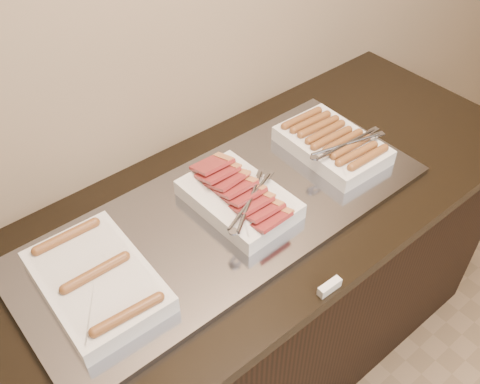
{
  "coord_description": "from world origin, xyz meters",
  "views": [
    {
      "loc": [
        -0.67,
        1.3,
        1.99
      ],
      "look_at": [
        0.03,
        2.13,
        0.97
      ],
      "focal_mm": 40.0,
      "sensor_mm": 36.0,
      "label": 1
    }
  ],
  "objects_px": {
    "counter": "(234,305)",
    "dish_right": "(333,144)",
    "warming_tray": "(227,215)",
    "dish_center": "(239,198)",
    "dish_left": "(97,281)"
  },
  "relations": [
    {
      "from": "dish_center",
      "to": "dish_right",
      "type": "relative_size",
      "value": 1.01
    },
    {
      "from": "dish_left",
      "to": "dish_center",
      "type": "bearing_deg",
      "value": 1.02
    },
    {
      "from": "counter",
      "to": "dish_right",
      "type": "xyz_separation_m",
      "value": [
        0.4,
        -0.0,
        0.5
      ]
    },
    {
      "from": "counter",
      "to": "dish_center",
      "type": "height_order",
      "value": "dish_center"
    },
    {
      "from": "dish_left",
      "to": "dish_center",
      "type": "distance_m",
      "value": 0.45
    },
    {
      "from": "warming_tray",
      "to": "counter",
      "type": "bearing_deg",
      "value": 0.0
    },
    {
      "from": "dish_left",
      "to": "dish_right",
      "type": "relative_size",
      "value": 1.09
    },
    {
      "from": "warming_tray",
      "to": "dish_left",
      "type": "height_order",
      "value": "dish_left"
    },
    {
      "from": "counter",
      "to": "dish_right",
      "type": "height_order",
      "value": "dish_right"
    },
    {
      "from": "counter",
      "to": "warming_tray",
      "type": "xyz_separation_m",
      "value": [
        -0.02,
        0.0,
        0.46
      ]
    },
    {
      "from": "dish_left",
      "to": "dish_right",
      "type": "xyz_separation_m",
      "value": [
        0.83,
        -0.0,
        0.01
      ]
    },
    {
      "from": "dish_left",
      "to": "dish_center",
      "type": "height_order",
      "value": "dish_center"
    },
    {
      "from": "dish_left",
      "to": "dish_center",
      "type": "relative_size",
      "value": 1.08
    },
    {
      "from": "counter",
      "to": "dish_right",
      "type": "relative_size",
      "value": 6.12
    },
    {
      "from": "dish_center",
      "to": "dish_right",
      "type": "bearing_deg",
      "value": -1.99
    }
  ]
}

